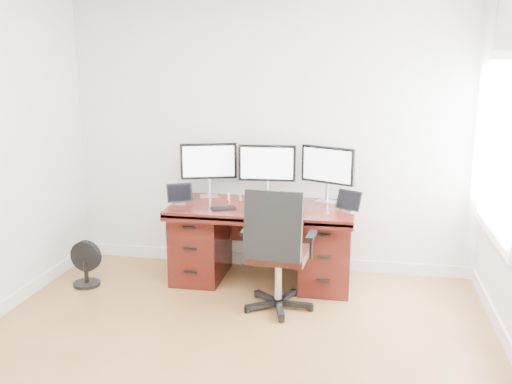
% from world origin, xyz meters
% --- Properties ---
extents(ground, '(4.50, 4.50, 0.00)m').
position_xyz_m(ground, '(0.00, 0.00, 0.00)').
color(ground, olive).
rests_on(ground, ground).
extents(back_wall, '(4.00, 0.10, 2.70)m').
position_xyz_m(back_wall, '(0.00, 2.25, 1.35)').
color(back_wall, white).
rests_on(back_wall, ground).
extents(desk, '(1.70, 0.80, 0.75)m').
position_xyz_m(desk, '(0.00, 1.83, 0.40)').
color(desk, '#3F100C').
rests_on(desk, ground).
extents(office_chair, '(0.62, 0.61, 1.07)m').
position_xyz_m(office_chair, '(0.24, 1.20, 0.35)').
color(office_chair, black).
rests_on(office_chair, ground).
extents(floor_fan, '(0.30, 0.25, 0.43)m').
position_xyz_m(floor_fan, '(-1.60, 1.40, 0.21)').
color(floor_fan, black).
rests_on(floor_fan, ground).
extents(monitor_left, '(0.53, 0.21, 0.53)m').
position_xyz_m(monitor_left, '(-0.58, 2.07, 1.09)').
color(monitor_left, silver).
rests_on(monitor_left, desk).
extents(monitor_center, '(0.55, 0.15, 0.53)m').
position_xyz_m(monitor_center, '(0.00, 2.07, 1.09)').
color(monitor_center, silver).
rests_on(monitor_center, desk).
extents(monitor_right, '(0.51, 0.27, 0.53)m').
position_xyz_m(monitor_right, '(0.58, 2.07, 1.09)').
color(monitor_right, silver).
rests_on(monitor_right, desk).
extents(tablet_left, '(0.24, 0.17, 0.19)m').
position_xyz_m(tablet_left, '(-0.78, 1.75, 0.84)').
color(tablet_left, silver).
rests_on(tablet_left, desk).
extents(tablet_right, '(0.24, 0.18, 0.19)m').
position_xyz_m(tablet_right, '(0.79, 1.75, 0.84)').
color(tablet_right, silver).
rests_on(tablet_right, desk).
extents(keyboard, '(0.29, 0.20, 0.01)m').
position_xyz_m(keyboard, '(0.03, 1.64, 0.76)').
color(keyboard, white).
rests_on(keyboard, desk).
extents(trackpad, '(0.17, 0.17, 0.01)m').
position_xyz_m(trackpad, '(0.24, 1.61, 0.76)').
color(trackpad, silver).
rests_on(trackpad, desk).
extents(drawing_tablet, '(0.25, 0.21, 0.01)m').
position_xyz_m(drawing_tablet, '(-0.33, 1.63, 0.76)').
color(drawing_tablet, black).
rests_on(drawing_tablet, desk).
extents(phone, '(0.13, 0.07, 0.01)m').
position_xyz_m(phone, '(0.01, 1.78, 0.76)').
color(phone, black).
rests_on(phone, desk).
extents(figurine_orange, '(0.03, 0.03, 0.07)m').
position_xyz_m(figurine_orange, '(-0.35, 1.95, 0.79)').
color(figurine_orange, gold).
rests_on(figurine_orange, desk).
extents(figurine_brown, '(0.03, 0.03, 0.07)m').
position_xyz_m(figurine_brown, '(-0.24, 1.95, 0.79)').
color(figurine_brown, brown).
rests_on(figurine_brown, desk).
extents(figurine_blue, '(0.03, 0.03, 0.07)m').
position_xyz_m(figurine_blue, '(-0.14, 1.95, 0.79)').
color(figurine_blue, '#5A9BE4').
rests_on(figurine_blue, desk).
extents(figurine_yellow, '(0.03, 0.03, 0.07)m').
position_xyz_m(figurine_yellow, '(0.11, 1.95, 0.79)').
color(figurine_yellow, '#D3CA60').
rests_on(figurine_yellow, desk).
extents(figurine_purple, '(0.03, 0.03, 0.07)m').
position_xyz_m(figurine_purple, '(0.21, 1.95, 0.79)').
color(figurine_purple, '#A663CC').
rests_on(figurine_purple, desk).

